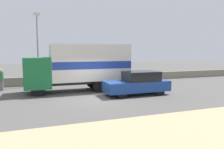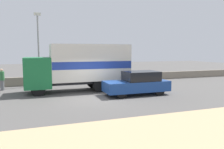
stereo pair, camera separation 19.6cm
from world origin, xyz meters
name	(u,v)px [view 2 (the right image)]	position (x,y,z in m)	size (l,w,h in m)	color
ground_plane	(94,99)	(0.00, 0.00, 0.00)	(80.00, 80.00, 0.00)	#514F4C
dirt_shoulder_foreground	(151,145)	(0.00, -7.17, 0.02)	(60.00, 5.54, 0.04)	tan
stone_wall_backdrop	(76,79)	(0.00, 6.83, 0.38)	(60.00, 0.35, 0.75)	gray
street_lamp	(38,44)	(-3.14, 6.29, 3.59)	(0.56, 0.28, 6.10)	gray
box_truck	(82,65)	(-0.15, 2.97, 1.92)	(7.54, 2.34, 3.46)	#196B38
car_hatchback	(138,83)	(3.13, 0.27, 0.79)	(4.42, 1.76, 1.60)	navy
pedestrian	(2,79)	(-5.86, 5.12, 0.86)	(0.36, 0.36, 1.65)	slate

